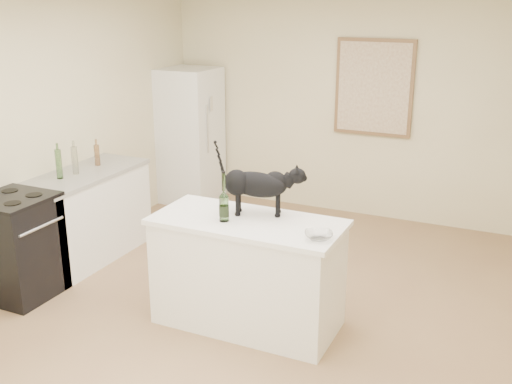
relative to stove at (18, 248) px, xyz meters
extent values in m
plane|color=#94744E|center=(1.95, 0.60, -0.45)|extent=(5.50, 5.50, 0.00)
plane|color=beige|center=(1.95, 3.35, 0.85)|extent=(4.50, 0.00, 4.50)
plane|color=beige|center=(-0.30, 0.60, 0.85)|extent=(0.00, 5.50, 5.50)
cube|color=white|center=(2.05, 0.40, -0.02)|extent=(1.44, 0.67, 0.86)
cube|color=white|center=(2.05, 0.40, 0.43)|extent=(1.50, 0.70, 0.04)
cube|color=white|center=(0.00, 0.90, -0.02)|extent=(0.60, 1.40, 0.86)
cube|color=gray|center=(0.00, 0.90, 0.43)|extent=(0.62, 1.44, 0.04)
cube|color=black|center=(0.00, 0.00, 0.00)|extent=(0.60, 0.60, 0.90)
cube|color=white|center=(0.00, 2.95, 0.40)|extent=(0.68, 0.68, 1.70)
cube|color=brown|center=(2.25, 3.32, 1.10)|extent=(0.90, 0.03, 1.10)
cube|color=beige|center=(2.25, 3.30, 1.10)|extent=(0.82, 0.00, 1.02)
cylinder|color=#315D25|center=(1.90, 0.30, 0.63)|extent=(0.09, 0.09, 0.35)
imported|color=silver|center=(2.68, 0.27, 0.47)|extent=(0.27, 0.27, 0.05)
cube|color=silver|center=(0.34, 2.93, 0.84)|extent=(0.04, 0.14, 0.18)
cylinder|color=#255D20|center=(-0.05, 0.66, 0.59)|extent=(0.06, 0.06, 0.28)
cylinder|color=#9AA497|center=(-0.02, 0.84, 0.59)|extent=(0.06, 0.06, 0.27)
cylinder|color=brown|center=(-0.03, 1.18, 0.56)|extent=(0.06, 0.06, 0.21)
camera|label=1|loc=(3.99, -3.60, 2.12)|focal=42.92mm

